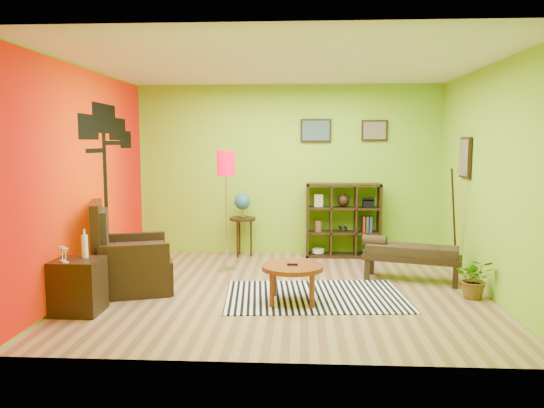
# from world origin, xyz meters

# --- Properties ---
(ground) EXTENTS (5.00, 5.00, 0.00)m
(ground) POSITION_xyz_m (0.00, 0.00, 0.00)
(ground) COLOR #A77E53
(ground) RESTS_ON ground
(room_shell) EXTENTS (5.04, 4.54, 2.82)m
(room_shell) POSITION_xyz_m (-0.09, 0.01, 1.80)
(room_shell) COLOR #8BC823
(room_shell) RESTS_ON ground
(zebra_rug) EXTENTS (2.27, 1.60, 0.01)m
(zebra_rug) POSITION_xyz_m (0.40, -0.28, 0.01)
(zebra_rug) COLOR white
(zebra_rug) RESTS_ON ground
(coffee_table) EXTENTS (0.72, 0.72, 0.46)m
(coffee_table) POSITION_xyz_m (0.13, -0.53, 0.38)
(coffee_table) COLOR maroon
(coffee_table) RESTS_ON ground
(armchair) EXTENTS (1.17, 1.16, 1.13)m
(armchair) POSITION_xyz_m (-1.96, -0.13, 0.34)
(armchair) COLOR black
(armchair) RESTS_ON ground
(side_cabinet) EXTENTS (0.50, 0.46, 0.91)m
(side_cabinet) POSITION_xyz_m (-2.20, -1.05, 0.30)
(side_cabinet) COLOR black
(side_cabinet) RESTS_ON ground
(floor_lamp) EXTENTS (0.26, 0.26, 1.74)m
(floor_lamp) POSITION_xyz_m (-0.86, 0.95, 1.41)
(floor_lamp) COLOR silver
(floor_lamp) RESTS_ON ground
(globe_table) EXTENTS (0.43, 0.43, 1.04)m
(globe_table) POSITION_xyz_m (-0.74, 1.97, 0.79)
(globe_table) COLOR black
(globe_table) RESTS_ON ground
(cube_shelf) EXTENTS (1.20, 0.35, 1.20)m
(cube_shelf) POSITION_xyz_m (0.91, 2.03, 0.60)
(cube_shelf) COLOR black
(cube_shelf) RESTS_ON ground
(bench) EXTENTS (1.35, 0.81, 0.59)m
(bench) POSITION_xyz_m (1.67, 0.55, 0.38)
(bench) COLOR black
(bench) RESTS_ON ground
(potted_plant) EXTENTS (0.55, 0.59, 0.38)m
(potted_plant) POSITION_xyz_m (2.30, -0.24, 0.19)
(potted_plant) COLOR #26661E
(potted_plant) RESTS_ON ground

